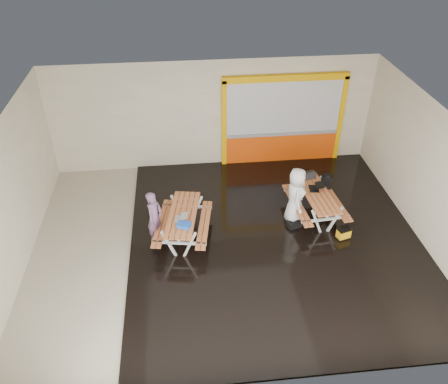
{
  "coord_description": "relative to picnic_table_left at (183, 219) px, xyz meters",
  "views": [
    {
      "loc": [
        -1.05,
        -8.83,
        7.85
      ],
      "look_at": [
        0.0,
        0.9,
        1.0
      ],
      "focal_mm": 36.35,
      "sensor_mm": 36.0,
      "label": 1
    }
  ],
  "objects": [
    {
      "name": "blue_pouch",
      "position": [
        0.02,
        -0.51,
        0.23
      ],
      "size": [
        0.38,
        0.32,
        0.1
      ],
      "primitive_type": "cube",
      "rotation": [
        0.0,
        0.0,
        -0.34
      ],
      "color": "blue",
      "rests_on": "picnic_table_left"
    },
    {
      "name": "toolbox",
      "position": [
        3.62,
        1.29,
        0.27
      ],
      "size": [
        0.42,
        0.29,
        0.22
      ],
      "color": "black",
      "rests_on": "picnic_table_right"
    },
    {
      "name": "person_right",
      "position": [
        3.03,
        0.41,
        0.22
      ],
      "size": [
        0.6,
        0.85,
        1.65
      ],
      "primitive_type": "imported",
      "rotation": [
        0.0,
        0.0,
        1.47
      ],
      "color": "white",
      "rests_on": "deck"
    },
    {
      "name": "picnic_table_left",
      "position": [
        0.0,
        0.0,
        0.0
      ],
      "size": [
        1.65,
        2.17,
        0.79
      ],
      "color": "#D6753D",
      "rests_on": "deck"
    },
    {
      "name": "backpack",
      "position": [
        4.12,
        1.17,
        0.11
      ],
      "size": [
        0.3,
        0.22,
        0.47
      ],
      "color": "black",
      "rests_on": "picnic_table_right"
    },
    {
      "name": "laptop_right",
      "position": [
        3.68,
        0.73,
        0.24
      ],
      "size": [
        0.44,
        0.4,
        0.17
      ],
      "color": "black",
      "rests_on": "picnic_table_right"
    },
    {
      "name": "person_left",
      "position": [
        -0.71,
        -0.1,
        0.22
      ],
      "size": [
        0.55,
        0.62,
        1.43
      ],
      "primitive_type": "imported",
      "rotation": [
        0.0,
        0.0,
        1.09
      ],
      "color": "slate",
      "rests_on": "deck"
    },
    {
      "name": "kiosk",
      "position": [
        3.32,
        3.58,
        0.84
      ],
      "size": [
        3.88,
        0.16,
        3.0
      ],
      "color": "#F34C0A",
      "rests_on": "room"
    },
    {
      "name": "room",
      "position": [
        1.12,
        -0.35,
        1.15
      ],
      "size": [
        10.02,
        8.02,
        3.52
      ],
      "color": "#BFB5A2",
      "rests_on": "ground"
    },
    {
      "name": "fluke_bag",
      "position": [
        4.14,
        -0.53,
        -0.41
      ],
      "size": [
        0.4,
        0.32,
        0.3
      ],
      "color": "black",
      "rests_on": "deck"
    },
    {
      "name": "dark_case",
      "position": [
        2.98,
        0.1,
        -0.49
      ],
      "size": [
        0.43,
        0.37,
        0.14
      ],
      "primitive_type": "cube",
      "rotation": [
        0.0,
        0.0,
        0.29
      ],
      "color": "black",
      "rests_on": "deck"
    },
    {
      "name": "deck",
      "position": [
        2.37,
        -0.35,
        -0.58
      ],
      "size": [
        7.5,
        7.98,
        0.05
      ],
      "primitive_type": "cube",
      "color": "black",
      "rests_on": "room"
    },
    {
      "name": "picnic_table_right",
      "position": [
        3.66,
        0.53,
        -0.0
      ],
      "size": [
        1.49,
        2.07,
        0.79
      ],
      "color": "#D6753D",
      "rests_on": "deck"
    },
    {
      "name": "laptop_left",
      "position": [
        -0.05,
        -0.22,
        0.23
      ],
      "size": [
        0.37,
        0.35,
        0.14
      ],
      "color": "silver",
      "rests_on": "picnic_table_left"
    }
  ]
}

